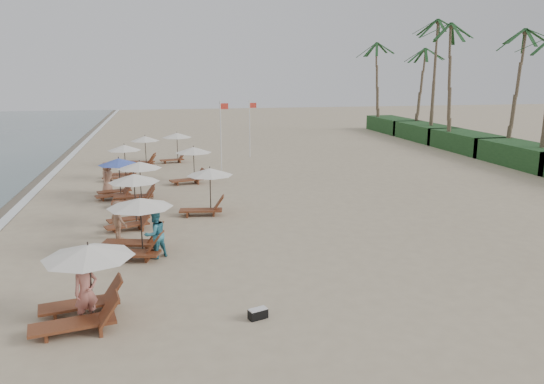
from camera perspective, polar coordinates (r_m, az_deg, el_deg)
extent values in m
plane|color=tan|center=(20.33, -0.16, -6.45)|extent=(160.00, 160.00, 0.00)
cube|color=white|center=(30.44, -25.48, -1.13)|extent=(0.50, 140.00, 0.02)
cube|color=#193D1C|center=(42.60, 25.72, 3.63)|extent=(3.20, 8.00, 1.60)
cube|color=#193D1C|center=(48.68, 20.39, 5.12)|extent=(3.20, 8.00, 1.60)
cube|color=#193D1C|center=(55.12, 16.25, 6.23)|extent=(3.20, 8.00, 1.60)
cube|color=#193D1C|center=(61.79, 12.99, 7.09)|extent=(3.20, 8.00, 1.60)
cylinder|color=brown|center=(45.56, 24.46, 9.48)|extent=(0.36, 0.36, 9.80)
cylinder|color=brown|center=(48.89, 19.15, 10.55)|extent=(0.36, 0.36, 10.60)
cylinder|color=brown|center=(53.84, 17.15, 11.27)|extent=(0.36, 0.36, 11.40)
cylinder|color=brown|center=(58.89, 15.38, 10.30)|extent=(0.36, 0.36, 9.00)
cylinder|color=brown|center=(62.81, 11.72, 10.99)|extent=(0.36, 0.36, 9.80)
cylinder|color=black|center=(15.31, -19.03, -9.55)|extent=(0.05, 0.05, 2.16)
cone|color=silver|center=(14.97, -19.31, -6.07)|extent=(2.45, 2.45, 0.35)
cylinder|color=black|center=(20.28, -13.98, -3.76)|extent=(0.05, 0.05, 2.12)
cone|color=silver|center=(20.04, -14.13, -1.13)|extent=(2.45, 2.45, 0.35)
cylinder|color=black|center=(23.92, -14.60, -1.00)|extent=(0.05, 0.05, 2.32)
cone|color=silver|center=(23.70, -14.75, 1.49)|extent=(2.23, 2.23, 0.35)
cylinder|color=black|center=(28.08, -14.06, 0.89)|extent=(0.05, 0.05, 2.15)
cone|color=silver|center=(27.90, -14.17, 2.85)|extent=(2.26, 2.26, 0.35)
cylinder|color=black|center=(29.88, -16.18, 1.41)|extent=(0.05, 0.05, 2.09)
cone|color=#3E56B8|center=(29.71, -16.30, 3.20)|extent=(2.20, 2.20, 0.35)
cylinder|color=black|center=(34.74, -15.63, 3.06)|extent=(0.05, 0.05, 2.16)
cone|color=silver|center=(34.59, -15.73, 4.66)|extent=(2.10, 2.10, 0.35)
cylinder|color=black|center=(39.23, -13.54, 4.26)|extent=(0.05, 0.05, 2.14)
cone|color=silver|center=(39.10, -13.61, 5.66)|extent=(2.05, 2.05, 0.35)
cylinder|color=black|center=(25.64, -6.70, 0.06)|extent=(0.05, 0.05, 2.15)
cone|color=silver|center=(25.44, -6.76, 2.20)|extent=(2.24, 2.24, 0.35)
cylinder|color=black|center=(32.89, -8.46, 2.86)|extent=(0.05, 0.05, 2.15)
cone|color=silver|center=(32.74, -8.51, 4.54)|extent=(2.24, 2.24, 0.35)
cylinder|color=black|center=(40.72, -10.22, 4.73)|extent=(0.05, 0.05, 2.15)
cone|color=silver|center=(40.59, -10.28, 6.09)|extent=(2.24, 2.24, 0.35)
imported|color=#B76F63|center=(15.36, -19.53, -10.17)|extent=(0.80, 0.72, 1.84)
imported|color=teal|center=(19.86, -12.56, -4.49)|extent=(1.12, 1.06, 1.82)
imported|color=brown|center=(22.53, -16.28, -2.92)|extent=(1.08, 1.18, 1.59)
imported|color=tan|center=(31.02, -17.45, 1.50)|extent=(0.92, 1.06, 1.84)
cube|color=black|center=(15.09, -1.54, -13.10)|extent=(0.59, 0.42, 0.26)
cube|color=silver|center=(15.02, -1.54, -12.61)|extent=(0.56, 0.40, 0.04)
cylinder|color=silver|center=(36.40, -5.58, 6.06)|extent=(0.08, 0.08, 4.85)
cube|color=red|center=(36.25, -5.20, 9.25)|extent=(0.55, 0.02, 0.40)
cylinder|color=silver|center=(42.05, -2.44, 6.82)|extent=(0.08, 0.08, 4.54)
cube|color=red|center=(41.94, -2.08, 9.37)|extent=(0.55, 0.02, 0.40)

